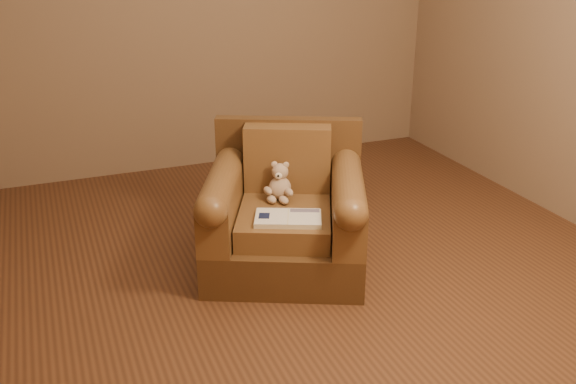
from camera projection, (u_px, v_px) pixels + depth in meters
name	position (u px, v px, depth m)	size (l,w,h in m)	color
floor	(296.00, 268.00, 3.81)	(4.00, 4.00, 0.00)	#58331E
armchair	(286.00, 215.00, 3.76)	(1.16, 1.14, 0.80)	#50341A
teddy_bear	(280.00, 185.00, 3.77)	(0.17, 0.19, 0.23)	tan
guidebook	(288.00, 218.00, 3.51)	(0.42, 0.34, 0.03)	beige
side_table	(321.00, 161.00, 4.64)	(0.41, 0.41, 0.58)	#BD8D34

